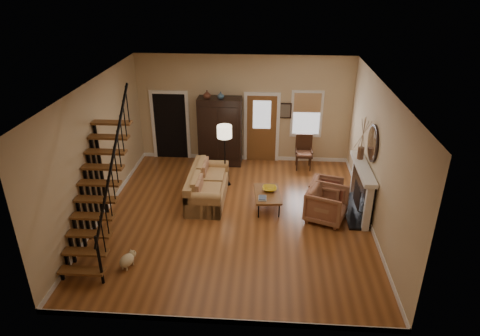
# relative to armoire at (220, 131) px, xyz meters

# --- Properties ---
(room) EXTENTS (7.00, 7.33, 3.30)m
(room) POSITION_rel_armoire_xyz_m (0.29, -1.39, 0.46)
(room) COLOR brown
(room) RESTS_ON ground
(staircase) EXTENTS (0.94, 2.80, 3.20)m
(staircase) POSITION_rel_armoire_xyz_m (-2.08, -4.45, 0.55)
(staircase) COLOR brown
(staircase) RESTS_ON ground
(fireplace) EXTENTS (0.33, 1.95, 2.30)m
(fireplace) POSITION_rel_armoire_xyz_m (3.83, -2.65, -0.31)
(fireplace) COLOR black
(fireplace) RESTS_ON ground
(armoire) EXTENTS (1.30, 0.60, 2.10)m
(armoire) POSITION_rel_armoire_xyz_m (0.00, 0.00, 0.00)
(armoire) COLOR black
(armoire) RESTS_ON ground
(vase_a) EXTENTS (0.24, 0.24, 0.25)m
(vase_a) POSITION_rel_armoire_xyz_m (-0.35, -0.10, 1.17)
(vase_a) COLOR #4C2619
(vase_a) RESTS_ON armoire
(vase_b) EXTENTS (0.20, 0.20, 0.21)m
(vase_b) POSITION_rel_armoire_xyz_m (0.05, -0.10, 1.16)
(vase_b) COLOR #334C60
(vase_b) RESTS_ON armoire
(sofa) EXTENTS (0.91, 2.11, 0.79)m
(sofa) POSITION_rel_armoire_xyz_m (-0.08, -2.29, -0.66)
(sofa) COLOR tan
(sofa) RESTS_ON ground
(coffee_table) EXTENTS (0.74, 1.14, 0.42)m
(coffee_table) POSITION_rel_armoire_xyz_m (1.49, -2.64, -0.84)
(coffee_table) COLOR brown
(coffee_table) RESTS_ON ground
(bowl) EXTENTS (0.37, 0.37, 0.09)m
(bowl) POSITION_rel_armoire_xyz_m (1.54, -2.49, -0.59)
(bowl) COLOR gold
(bowl) RESTS_ON coffee_table
(books) EXTENTS (0.20, 0.27, 0.05)m
(books) POSITION_rel_armoire_xyz_m (1.37, -2.94, -0.61)
(books) COLOR beige
(books) RESTS_ON coffee_table
(armchair_left) EXTENTS (1.16, 1.15, 0.83)m
(armchair_left) POSITION_rel_armoire_xyz_m (2.92, -3.10, -0.64)
(armchair_left) COLOR brown
(armchair_left) RESTS_ON ground
(armchair_right) EXTENTS (0.97, 0.95, 0.71)m
(armchair_right) POSITION_rel_armoire_xyz_m (2.98, -2.42, -0.69)
(armchair_right) COLOR brown
(armchair_right) RESTS_ON ground
(floor_lamp) EXTENTS (0.53, 0.53, 1.75)m
(floor_lamp) POSITION_rel_armoire_xyz_m (0.29, -1.43, -0.17)
(floor_lamp) COLOR black
(floor_lamp) RESTS_ON ground
(side_chair) EXTENTS (0.54, 0.54, 1.02)m
(side_chair) POSITION_rel_armoire_xyz_m (2.55, -0.20, -0.54)
(side_chair) COLOR #381F12
(side_chair) RESTS_ON ground
(dog) EXTENTS (0.37, 0.47, 0.30)m
(dog) POSITION_rel_armoire_xyz_m (-1.34, -5.25, -0.90)
(dog) COLOR beige
(dog) RESTS_ON ground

